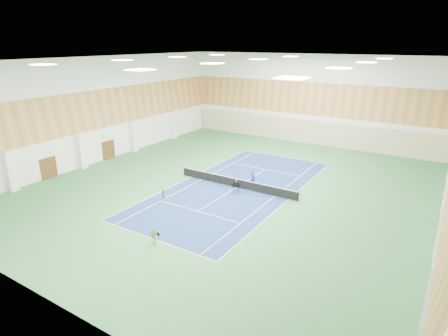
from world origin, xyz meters
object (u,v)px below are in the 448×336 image
object	(u,v)px
child_court	(164,195)
child_apron	(154,236)
tennis_net	(236,182)
ball_cart	(236,188)
coach	(253,178)

from	to	relation	value
child_court	child_apron	bearing A→B (deg)	-60.67
tennis_net	child_court	size ratio (longest dim) A/B	12.60
child_apron	ball_cart	xyz separation A→B (m)	(0.20, 11.11, -0.12)
tennis_net	child_court	distance (m)	7.30
child_court	child_apron	distance (m)	7.63
coach	ball_cart	distance (m)	2.48
tennis_net	ball_cart	world-z (taller)	tennis_net
child_court	child_apron	xyz separation A→B (m)	(4.46, -6.19, 0.09)
coach	child_court	distance (m)	8.96
ball_cart	coach	bearing A→B (deg)	67.42
tennis_net	child_apron	bearing A→B (deg)	-87.91
coach	ball_cart	world-z (taller)	coach
tennis_net	child_apron	world-z (taller)	child_apron
coach	child_apron	bearing A→B (deg)	94.53
tennis_net	child_apron	xyz separation A→B (m)	(0.45, -12.30, 0.05)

